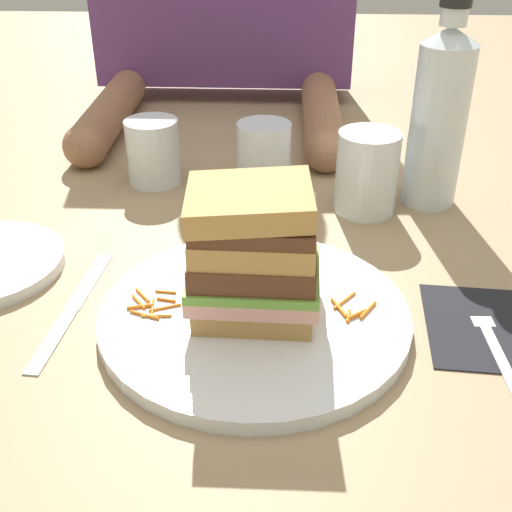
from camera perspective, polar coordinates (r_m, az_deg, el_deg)
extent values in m
plane|color=#9E8460|center=(0.63, 1.56, -4.93)|extent=(3.00, 3.00, 0.00)
cylinder|color=white|center=(0.61, -0.13, -5.25)|extent=(0.29, 0.29, 0.01)
cube|color=tan|center=(0.60, -0.13, -3.87)|extent=(0.11, 0.09, 0.02)
cube|color=#E0A393|center=(0.59, -0.13, -2.45)|extent=(0.12, 0.10, 0.01)
cube|color=#6BA83D|center=(0.58, -0.13, -1.53)|extent=(0.12, 0.10, 0.01)
cube|color=#56331E|center=(0.57, -0.13, -0.23)|extent=(0.11, 0.09, 0.02)
cube|color=tan|center=(0.56, -0.13, 1.69)|extent=(0.11, 0.09, 0.02)
cube|color=#56331E|center=(0.56, -0.14, 3.26)|extent=(0.11, 0.09, 0.01)
cube|color=tan|center=(0.55, -0.57, 4.83)|extent=(0.11, 0.09, 0.03)
cylinder|color=orange|center=(0.60, -8.73, -5.21)|extent=(0.03, 0.00, 0.00)
cylinder|color=orange|center=(0.61, -7.99, -4.49)|extent=(0.03, 0.01, 0.00)
cylinder|color=orange|center=(0.63, -9.91, -3.41)|extent=(0.02, 0.02, 0.00)
cylinder|color=orange|center=(0.62, -10.14, -4.38)|extent=(0.02, 0.01, 0.00)
cylinder|color=orange|center=(0.61, -9.05, -4.44)|extent=(0.01, 0.03, 0.00)
cylinder|color=orange|center=(0.63, -7.93, -3.13)|extent=(0.02, 0.00, 0.00)
cylinder|color=orange|center=(0.62, -10.26, -3.97)|extent=(0.02, 0.02, 0.00)
cylinder|color=orange|center=(0.62, -7.89, -3.83)|extent=(0.02, 0.01, 0.00)
cylinder|color=orange|center=(0.60, -9.75, -5.12)|extent=(0.03, 0.01, 0.00)
cylinder|color=orange|center=(0.61, 9.79, -4.69)|extent=(0.02, 0.03, 0.00)
cylinder|color=orange|center=(0.61, 7.31, -4.52)|extent=(0.01, 0.03, 0.00)
cylinder|color=orange|center=(0.60, 8.10, -5.21)|extent=(0.01, 0.02, 0.00)
cylinder|color=orange|center=(0.60, 8.79, -5.10)|extent=(0.02, 0.02, 0.00)
cylinder|color=orange|center=(0.62, 7.81, -4.08)|extent=(0.02, 0.03, 0.00)
cube|color=black|center=(0.64, 19.47, -5.85)|extent=(0.12, 0.14, 0.00)
cube|color=silver|center=(0.60, 20.99, -8.74)|extent=(0.01, 0.11, 0.00)
cube|color=silver|center=(0.65, 19.32, -5.21)|extent=(0.02, 0.02, 0.00)
cylinder|color=silver|center=(0.67, 19.36, -3.80)|extent=(0.00, 0.04, 0.00)
cylinder|color=silver|center=(0.67, 18.90, -3.81)|extent=(0.00, 0.04, 0.00)
cylinder|color=silver|center=(0.67, 18.43, -3.82)|extent=(0.00, 0.04, 0.00)
cylinder|color=silver|center=(0.66, 17.96, -3.82)|extent=(0.00, 0.04, 0.00)
cube|color=silver|center=(0.62, -17.46, -7.00)|extent=(0.02, 0.10, 0.00)
cube|color=silver|center=(0.69, -14.38, -2.02)|extent=(0.02, 0.11, 0.00)
cylinder|color=white|center=(0.80, 9.69, 7.24)|extent=(0.08, 0.08, 0.10)
cylinder|color=orange|center=(0.81, 9.61, 6.34)|extent=(0.07, 0.07, 0.07)
cylinder|color=silver|center=(0.83, 15.62, 10.81)|extent=(0.07, 0.07, 0.20)
cone|color=silver|center=(0.80, 16.75, 18.08)|extent=(0.07, 0.07, 0.02)
cylinder|color=silver|center=(0.79, 16.98, 19.48)|extent=(0.03, 0.03, 0.02)
cylinder|color=black|center=(0.79, 17.17, 20.68)|extent=(0.04, 0.04, 0.01)
cylinder|color=silver|center=(0.86, 0.70, 8.78)|extent=(0.07, 0.07, 0.09)
cylinder|color=silver|center=(0.88, -9.01, 9.02)|extent=(0.07, 0.07, 0.09)
cylinder|color=#936647|center=(1.09, -12.71, 12.14)|extent=(0.06, 0.29, 0.06)
cylinder|color=#936647|center=(1.05, 5.81, 12.12)|extent=(0.06, 0.29, 0.06)
sphere|color=#936647|center=(0.96, -14.76, 9.29)|extent=(0.06, 0.06, 0.06)
sphere|color=#936647|center=(0.92, 6.20, 9.21)|extent=(0.06, 0.06, 0.06)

